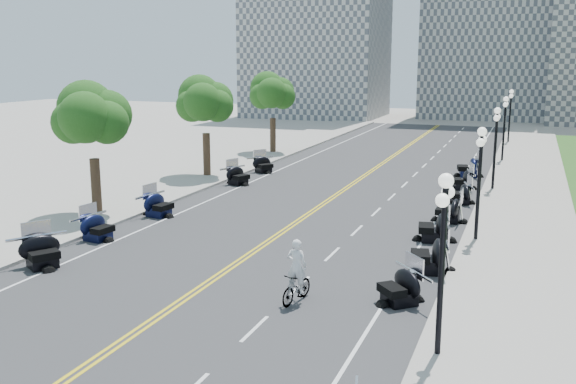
% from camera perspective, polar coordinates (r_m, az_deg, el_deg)
% --- Properties ---
extents(ground, '(160.00, 160.00, 0.00)m').
position_cam_1_polar(ground, '(27.82, -2.40, -4.86)').
color(ground, gray).
extents(road, '(16.00, 90.00, 0.01)m').
position_cam_1_polar(road, '(36.92, 3.71, -0.69)').
color(road, '#333335').
rests_on(road, ground).
extents(centerline_yellow_a, '(0.12, 90.00, 0.00)m').
position_cam_1_polar(centerline_yellow_a, '(36.96, 3.53, -0.66)').
color(centerline_yellow_a, yellow).
rests_on(centerline_yellow_a, road).
extents(centerline_yellow_b, '(0.12, 90.00, 0.00)m').
position_cam_1_polar(centerline_yellow_b, '(36.89, 3.89, -0.69)').
color(centerline_yellow_b, yellow).
rests_on(centerline_yellow_b, road).
extents(edge_line_north, '(0.12, 90.00, 0.00)m').
position_cam_1_polar(edge_line_north, '(35.63, 13.59, -1.45)').
color(edge_line_north, white).
rests_on(edge_line_north, road).
extents(edge_line_south, '(0.12, 90.00, 0.00)m').
position_cam_1_polar(edge_line_south, '(39.23, -5.26, 0.04)').
color(edge_line_south, white).
rests_on(edge_line_south, road).
extents(lane_dash_4, '(0.12, 2.00, 0.00)m').
position_cam_1_polar(lane_dash_4, '(19.71, -2.98, -12.03)').
color(lane_dash_4, white).
rests_on(lane_dash_4, road).
extents(lane_dash_5, '(0.12, 2.00, 0.00)m').
position_cam_1_polar(lane_dash_5, '(23.16, 1.04, -8.30)').
color(lane_dash_5, white).
rests_on(lane_dash_5, road).
extents(lane_dash_6, '(0.12, 2.00, 0.00)m').
position_cam_1_polar(lane_dash_6, '(26.77, 3.95, -5.53)').
color(lane_dash_6, white).
rests_on(lane_dash_6, road).
extents(lane_dash_7, '(0.12, 2.00, 0.00)m').
position_cam_1_polar(lane_dash_7, '(30.47, 6.14, -3.41)').
color(lane_dash_7, white).
rests_on(lane_dash_7, road).
extents(lane_dash_8, '(0.12, 2.00, 0.00)m').
position_cam_1_polar(lane_dash_8, '(34.24, 7.84, -1.76)').
color(lane_dash_8, white).
rests_on(lane_dash_8, road).
extents(lane_dash_9, '(0.12, 2.00, 0.00)m').
position_cam_1_polar(lane_dash_9, '(38.05, 9.21, -0.43)').
color(lane_dash_9, white).
rests_on(lane_dash_9, road).
extents(lane_dash_10, '(0.12, 2.00, 0.00)m').
position_cam_1_polar(lane_dash_10, '(41.90, 10.32, 0.65)').
color(lane_dash_10, white).
rests_on(lane_dash_10, road).
extents(lane_dash_11, '(0.12, 2.00, 0.00)m').
position_cam_1_polar(lane_dash_11, '(45.78, 11.25, 1.56)').
color(lane_dash_11, white).
rests_on(lane_dash_11, road).
extents(lane_dash_12, '(0.12, 2.00, 0.00)m').
position_cam_1_polar(lane_dash_12, '(49.68, 12.03, 2.32)').
color(lane_dash_12, white).
rests_on(lane_dash_12, road).
extents(lane_dash_13, '(0.12, 2.00, 0.00)m').
position_cam_1_polar(lane_dash_13, '(53.59, 12.70, 2.96)').
color(lane_dash_13, white).
rests_on(lane_dash_13, road).
extents(lane_dash_14, '(0.12, 2.00, 0.00)m').
position_cam_1_polar(lane_dash_14, '(57.51, 13.27, 3.52)').
color(lane_dash_14, white).
rests_on(lane_dash_14, road).
extents(lane_dash_15, '(0.12, 2.00, 0.00)m').
position_cam_1_polar(lane_dash_15, '(61.44, 13.78, 4.01)').
color(lane_dash_15, white).
rests_on(lane_dash_15, road).
extents(lane_dash_16, '(0.12, 2.00, 0.00)m').
position_cam_1_polar(lane_dash_16, '(65.38, 14.22, 4.44)').
color(lane_dash_16, white).
rests_on(lane_dash_16, road).
extents(lane_dash_17, '(0.12, 2.00, 0.00)m').
position_cam_1_polar(lane_dash_17, '(69.33, 14.62, 4.82)').
color(lane_dash_17, white).
rests_on(lane_dash_17, road).
extents(lane_dash_18, '(0.12, 2.00, 0.00)m').
position_cam_1_polar(lane_dash_18, '(73.29, 14.97, 5.16)').
color(lane_dash_18, white).
rests_on(lane_dash_18, road).
extents(lane_dash_19, '(0.12, 2.00, 0.00)m').
position_cam_1_polar(lane_dash_19, '(77.24, 15.28, 5.47)').
color(lane_dash_19, white).
rests_on(lane_dash_19, road).
extents(sidewalk_north, '(5.00, 90.00, 0.15)m').
position_cam_1_polar(sidewalk_north, '(35.38, 20.19, -1.84)').
color(sidewalk_north, '#9E9991').
rests_on(sidewalk_north, ground).
extents(sidewalk_south, '(5.00, 90.00, 0.15)m').
position_cam_1_polar(sidewalk_south, '(41.15, -10.40, 0.54)').
color(sidewalk_south, '#9E9991').
rests_on(sidewalk_south, ground).
extents(distant_block_a, '(18.00, 14.00, 26.00)m').
position_cam_1_polar(distant_block_a, '(91.21, 2.60, 14.94)').
color(distant_block_a, gray).
rests_on(distant_block_a, ground).
extents(distant_block_b, '(16.00, 12.00, 30.00)m').
position_cam_1_polar(distant_block_b, '(92.98, 17.34, 15.62)').
color(distant_block_b, gray).
rests_on(distant_block_b, ground).
extents(street_lamp_1, '(0.50, 1.20, 4.90)m').
position_cam_1_polar(street_lamp_1, '(17.44, 13.50, -6.47)').
color(street_lamp_1, black).
rests_on(street_lamp_1, sidewalk_north).
extents(street_lamp_2, '(0.50, 1.20, 4.90)m').
position_cam_1_polar(street_lamp_2, '(29.05, 16.61, 0.65)').
color(street_lamp_2, black).
rests_on(street_lamp_2, sidewalk_north).
extents(street_lamp_3, '(0.50, 1.20, 4.90)m').
position_cam_1_polar(street_lamp_3, '(40.88, 17.92, 3.68)').
color(street_lamp_3, black).
rests_on(street_lamp_3, sidewalk_north).
extents(street_lamp_4, '(0.50, 1.20, 4.90)m').
position_cam_1_polar(street_lamp_4, '(52.79, 18.65, 5.34)').
color(street_lamp_4, black).
rests_on(street_lamp_4, sidewalk_north).
extents(street_lamp_5, '(0.50, 1.20, 4.90)m').
position_cam_1_polar(street_lamp_5, '(64.74, 19.11, 6.39)').
color(street_lamp_5, black).
rests_on(street_lamp_5, sidewalk_north).
extents(tree_2, '(4.80, 4.80, 9.20)m').
position_cam_1_polar(tree_2, '(33.66, -17.02, 5.79)').
color(tree_2, '#235619').
rests_on(tree_2, sidewalk_south).
extents(tree_3, '(4.80, 4.80, 9.20)m').
position_cam_1_polar(tree_3, '(43.73, -7.35, 7.48)').
color(tree_3, '#235619').
rests_on(tree_3, sidewalk_south).
extents(tree_4, '(4.80, 4.80, 9.20)m').
position_cam_1_polar(tree_4, '(54.59, -1.37, 8.41)').
color(tree_4, '#235619').
rests_on(tree_4, sidewalk_south).
extents(motorcycle_n_4, '(2.64, 2.64, 1.31)m').
position_cam_1_polar(motorcycle_n_4, '(21.64, 9.91, -8.15)').
color(motorcycle_n_4, black).
rests_on(motorcycle_n_4, road).
extents(motorcycle_n_5, '(2.55, 2.55, 1.51)m').
position_cam_1_polar(motorcycle_n_5, '(24.92, 12.48, -5.32)').
color(motorcycle_n_5, black).
rests_on(motorcycle_n_5, road).
extents(motorcycle_n_6, '(2.41, 2.41, 1.46)m').
position_cam_1_polar(motorcycle_n_6, '(29.11, 12.85, -2.91)').
color(motorcycle_n_6, black).
rests_on(motorcycle_n_6, road).
extents(motorcycle_n_7, '(1.97, 1.97, 1.37)m').
position_cam_1_polar(motorcycle_n_7, '(32.71, 14.13, -1.44)').
color(motorcycle_n_7, black).
rests_on(motorcycle_n_7, road).
extents(motorcycle_n_8, '(2.35, 2.35, 1.29)m').
position_cam_1_polar(motorcycle_n_8, '(36.94, 15.02, -0.05)').
color(motorcycle_n_8, black).
rests_on(motorcycle_n_8, road).
extents(motorcycle_n_9, '(2.40, 2.40, 1.34)m').
position_cam_1_polar(motorcycle_n_9, '(41.11, 15.23, 1.15)').
color(motorcycle_n_9, black).
rests_on(motorcycle_n_9, road).
extents(motorcycle_n_10, '(2.55, 2.55, 1.52)m').
position_cam_1_polar(motorcycle_n_10, '(45.57, 15.73, 2.25)').
color(motorcycle_n_10, black).
rests_on(motorcycle_n_10, road).
extents(motorcycle_s_4, '(2.77, 2.77, 1.41)m').
position_cam_1_polar(motorcycle_s_4, '(26.67, -21.05, -4.83)').
color(motorcycle_s_4, black).
rests_on(motorcycle_s_4, road).
extents(motorcycle_s_5, '(2.09, 2.09, 1.30)m').
position_cam_1_polar(motorcycle_s_5, '(29.81, -16.58, -2.92)').
color(motorcycle_s_5, black).
rests_on(motorcycle_s_5, road).
extents(motorcycle_s_6, '(2.17, 2.17, 1.35)m').
position_cam_1_polar(motorcycle_s_6, '(33.52, -11.44, -1.02)').
color(motorcycle_s_6, black).
rests_on(motorcycle_s_6, road).
extents(motorcycle_s_8, '(2.44, 2.44, 1.32)m').
position_cam_1_polar(motorcycle_s_8, '(41.26, -4.46, 1.55)').
color(motorcycle_s_8, black).
rests_on(motorcycle_s_8, road).
extents(motorcycle_s_9, '(2.57, 2.57, 1.28)m').
position_cam_1_polar(motorcycle_s_9, '(45.57, -2.20, 2.53)').
color(motorcycle_s_9, black).
rests_on(motorcycle_s_9, road).
extents(bicycle, '(0.83, 1.82, 1.05)m').
position_cam_1_polar(bicycle, '(21.49, 0.76, -8.46)').
color(bicycle, '#A51414').
rests_on(bicycle, road).
extents(cyclist_rider, '(0.67, 0.44, 1.84)m').
position_cam_1_polar(cyclist_rider, '(21.04, 0.77, -4.77)').
color(cyclist_rider, silver).
rests_on(cyclist_rider, bicycle).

